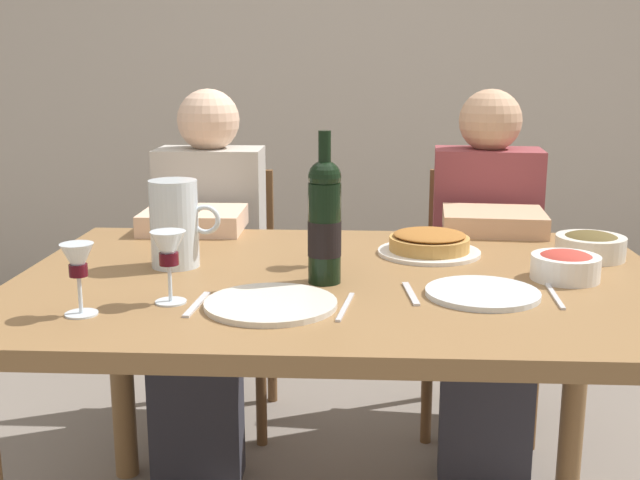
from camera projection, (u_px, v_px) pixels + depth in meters
name	position (u px, v px, depth m)	size (l,w,h in m)	color
back_wall	(355.00, 31.00, 3.96)	(8.00, 0.10, 2.80)	beige
dining_table	(342.00, 314.00, 1.79)	(1.50, 1.00, 0.76)	olive
wine_bottle	(325.00, 221.00, 1.69)	(0.07, 0.07, 0.34)	black
water_pitcher	(175.00, 229.00, 1.84)	(0.17, 0.11, 0.21)	silver
baked_tart	(429.00, 244.00, 1.97)	(0.26, 0.26, 0.06)	white
salad_bowl	(565.00, 264.00, 1.74)	(0.15, 0.15, 0.07)	white
olive_bowl	(590.00, 245.00, 1.93)	(0.17, 0.17, 0.07)	silver
wine_glass_left_diner	(323.00, 223.00, 1.85)	(0.07, 0.07, 0.15)	silver
wine_glass_right_diner	(78.00, 265.00, 1.48)	(0.06, 0.06, 0.14)	silver
wine_glass_centre	(169.00, 252.00, 1.55)	(0.07, 0.07, 0.15)	silver
dinner_plate_left_setting	(271.00, 304.00, 1.55)	(0.27, 0.27, 0.01)	silver
dinner_plate_right_setting	(482.00, 293.00, 1.62)	(0.24, 0.24, 0.01)	silver
fork_left_setting	(197.00, 304.00, 1.56)	(0.16, 0.01, 0.01)	silver
knife_left_setting	(345.00, 307.00, 1.54)	(0.18, 0.01, 0.01)	silver
knife_right_setting	(555.00, 296.00, 1.61)	(0.18, 0.01, 0.01)	silver
spoon_right_setting	(411.00, 294.00, 1.63)	(0.16, 0.01, 0.01)	silver
chair_left	(220.00, 279.00, 2.71)	(0.40, 0.40, 0.87)	brown
diner_left	(206.00, 263.00, 2.45)	(0.34, 0.50, 1.16)	#B7B2A8
chair_right	(479.00, 281.00, 2.69)	(0.43, 0.43, 0.87)	brown
diner_right	(486.00, 265.00, 2.44)	(0.36, 0.52, 1.16)	#8E3D42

